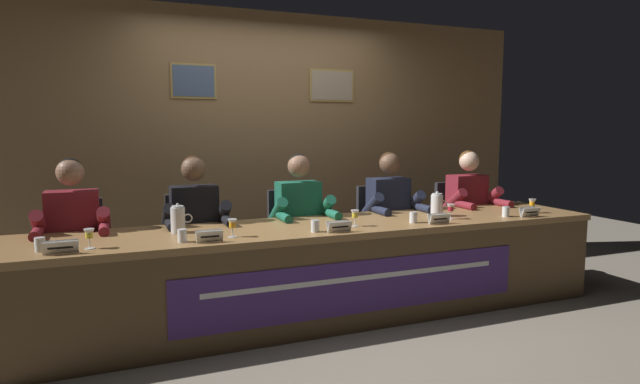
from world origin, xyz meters
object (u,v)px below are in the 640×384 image
panelist_far_right (472,205)px  chair_left (193,252)px  nameplate_left (209,236)px  juice_glass_right (451,209)px  nameplate_far_left (61,247)px  water_cup_right (413,218)px  water_pitcher_right_side (437,205)px  chair_center (294,243)px  water_cup_left (182,236)px  juice_glass_left (232,225)px  panelist_right (393,210)px  water_cup_far_right (506,212)px  nameplate_center (339,227)px  panelist_left (196,223)px  nameplate_right (439,219)px  juice_glass_far_right (532,203)px  water_cup_center (315,227)px  panelist_far_left (73,231)px  juice_glass_center (355,215)px  chair_far_right (458,229)px  nameplate_far_right (530,212)px  conference_table (326,254)px  panelist_center (302,216)px  juice_glass_far_left (89,235)px  water_cup_far_left (40,245)px  water_pitcher_left_side (178,219)px  chair_right (381,236)px  chair_far_left (76,262)px

panelist_far_right → chair_left: bearing=175.6°
nameplate_left → juice_glass_right: juice_glass_right is taller
nameplate_far_left → water_cup_right: bearing=2.6°
water_pitcher_right_side → juice_glass_right: bearing=-83.0°
chair_left → chair_center: 0.87m
nameplate_far_left → water_cup_left: water_cup_left is taller
juice_glass_left → water_cup_left: (-0.34, -0.04, -0.05)m
panelist_right → water_cup_far_right: panelist_right is taller
chair_left → nameplate_center: size_ratio=5.20×
panelist_left → panelist_right: (1.74, 0.00, 0.00)m
panelist_left → water_cup_right: bearing=-21.5°
nameplate_right → panelist_left: bearing=157.1°
juice_glass_far_right → water_cup_center: bearing=-177.8°
panelist_far_left → juice_glass_right: bearing=-11.9°
juice_glass_center → water_cup_center: size_ratio=1.46×
chair_far_right → nameplate_far_right: chair_far_right is taller
conference_table → nameplate_far_right: nameplate_far_right is taller
panelist_center → nameplate_center: size_ratio=7.06×
juice_glass_far_left → panelist_left: bearing=41.3°
conference_table → water_cup_far_left: water_cup_far_left is taller
water_cup_left → nameplate_center: (1.08, -0.07, 0.00)m
chair_left → water_cup_right: (1.57, -0.82, 0.31)m
panelist_right → chair_far_right: (0.87, 0.20, -0.28)m
juice_glass_far_left → nameplate_right: size_ratio=0.71×
nameplate_far_left → water_cup_far_left: size_ratio=2.26×
chair_center → water_cup_center: 0.94m
nameplate_center → juice_glass_right: 1.07m
panelist_left → water_cup_right: size_ratio=14.62×
water_cup_center → water_pitcher_left_side: (-0.90, 0.33, 0.06)m
conference_table → nameplate_center: bearing=-86.6°
water_cup_left → juice_glass_center: size_ratio=0.69×
water_cup_left → panelist_far_right: size_ratio=0.07×
chair_left → juice_glass_far_right: 2.91m
juice_glass_far_left → nameplate_right: 2.47m
water_cup_far_left → chair_right: 2.89m
juice_glass_center → juice_glass_far_right: (1.70, -0.01, 0.00)m
panelist_far_left → chair_left: bearing=12.9°
panelist_left → chair_center: (0.87, 0.20, -0.28)m
juice_glass_center → nameplate_left: bearing=-172.3°
conference_table → water_pitcher_left_side: (-1.05, 0.19, 0.30)m
water_cup_far_right → panelist_right: bearing=136.5°
conference_table → water_cup_center: bearing=-136.1°
panelist_far_right → water_pitcher_right_side: 0.82m
panelist_left → panelist_right: size_ratio=1.00×
nameplate_far_left → chair_right: 2.81m
chair_far_left → juice_glass_far_right: (3.65, -0.80, 0.36)m
panelist_far_left → nameplate_far_right: 3.57m
conference_table → juice_glass_far_right: 1.93m
juice_glass_far_left → water_cup_far_left: juice_glass_far_left is taller
nameplate_far_left → chair_right: size_ratio=0.21×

